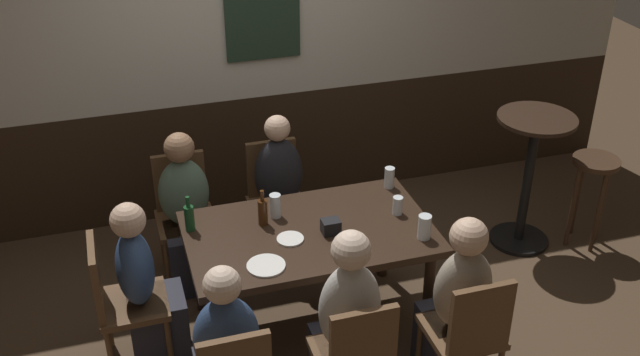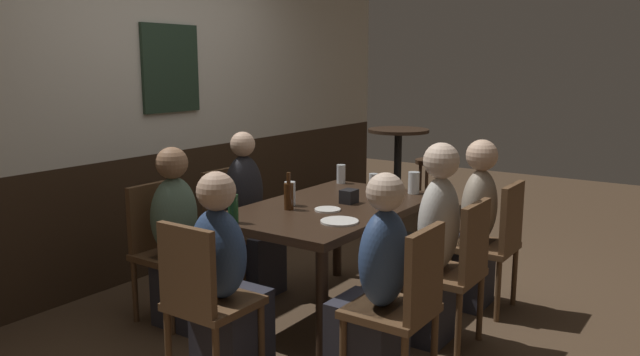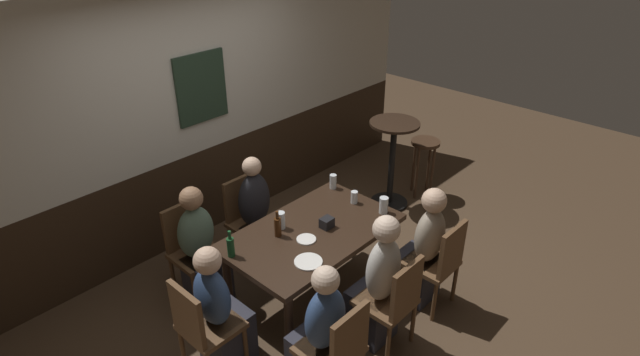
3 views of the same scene
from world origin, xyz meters
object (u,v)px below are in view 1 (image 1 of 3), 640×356
at_px(person_right_near, 456,313).
at_px(plate_white_small, 290,239).
at_px(beer_glass_tall, 424,228).
at_px(pint_glass_pale, 275,207).
at_px(person_left_far, 188,223).
at_px(beer_bottle_green, 189,217).
at_px(person_mid_far, 281,207).
at_px(beer_glass_half, 398,206).
at_px(dining_table, 309,242).
at_px(side_bar_table, 529,171).
at_px(condiment_caddy, 331,226).
at_px(beer_bottle_brown, 263,211).
at_px(chair_right_near, 469,331).
at_px(chair_head_west, 119,298).
at_px(chair_mid_far, 276,195).
at_px(plate_white_large, 266,266).
at_px(person_head_west, 148,296).
at_px(bar_stool, 593,178).
at_px(chair_left_far, 184,209).
at_px(chair_mid_near, 356,356).
at_px(tumbler_short, 389,179).

height_order(person_right_near, plate_white_small, person_right_near).
bearing_deg(plate_white_small, beer_glass_tall, -15.49).
xyz_separation_m(pint_glass_pale, plate_white_small, (0.02, -0.28, -0.06)).
bearing_deg(person_left_far, beer_bottle_green, -93.60).
bearing_deg(person_mid_far, beer_glass_half, -49.49).
bearing_deg(dining_table, beer_glass_half, 2.07).
bearing_deg(person_mid_far, side_bar_table, -7.87).
bearing_deg(condiment_caddy, beer_bottle_brown, 149.67).
bearing_deg(chair_right_near, chair_head_west, 154.57).
relative_size(chair_mid_far, plate_white_large, 3.96).
bearing_deg(chair_head_west, person_mid_far, 31.22).
bearing_deg(side_bar_table, person_head_west, -170.76).
height_order(person_mid_far, beer_bottle_green, person_mid_far).
distance_m(chair_right_near, person_right_near, 0.16).
relative_size(chair_head_west, bar_stool, 1.22).
bearing_deg(chair_left_far, chair_right_near, -52.75).
relative_size(chair_mid_near, person_left_far, 0.77).
bearing_deg(beer_glass_half, plate_white_small, -173.28).
relative_size(beer_glass_tall, pint_glass_pale, 0.99).
height_order(chair_head_west, beer_bottle_green, beer_bottle_green).
xyz_separation_m(chair_mid_far, chair_mid_near, (-0.00, -1.74, 0.00)).
bearing_deg(condiment_caddy, plate_white_small, -179.62).
height_order(chair_mid_near, person_right_near, person_right_near).
height_order(dining_table, chair_mid_far, chair_mid_far).
bearing_deg(bar_stool, plate_white_small, -171.20).
xyz_separation_m(chair_right_near, person_right_near, (0.00, 0.16, -0.00)).
height_order(beer_glass_tall, pint_glass_pale, pint_glass_pale).
bearing_deg(beer_bottle_green, bar_stool, 1.69).
distance_m(chair_mid_near, plate_white_large, 0.72).
bearing_deg(chair_head_west, chair_right_near, -25.43).
distance_m(beer_glass_half, condiment_caddy, 0.48).
distance_m(chair_head_west, chair_right_near, 2.02).
height_order(tumbler_short, beer_glass_tall, beer_glass_tall).
distance_m(chair_mid_near, plate_white_small, 0.85).
height_order(chair_left_far, tumbler_short, tumbler_short).
bearing_deg(person_left_far, chair_right_near, -50.01).
height_order(person_left_far, beer_bottle_brown, person_left_far).
xyz_separation_m(chair_mid_far, person_left_far, (-0.66, -0.16, -0.01)).
height_order(dining_table, tumbler_short, tumbler_short).
relative_size(pint_glass_pale, beer_bottle_green, 0.66).
relative_size(chair_head_west, condiment_caddy, 8.00).
xyz_separation_m(dining_table, beer_bottle_green, (-0.69, 0.22, 0.18)).
xyz_separation_m(pint_glass_pale, plate_white_large, (-0.18, -0.50, -0.06)).
relative_size(chair_mid_far, beer_bottle_brown, 3.70).
distance_m(person_mid_far, beer_bottle_brown, 0.70).
relative_size(beer_glass_half, plate_white_large, 0.54).
xyz_separation_m(beer_bottle_green, bar_stool, (2.95, 0.09, -0.27)).
bearing_deg(chair_mid_near, beer_glass_tall, 42.97).
xyz_separation_m(dining_table, person_right_near, (0.66, -0.71, -0.16)).
bearing_deg(chair_right_near, chair_mid_far, 110.82).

